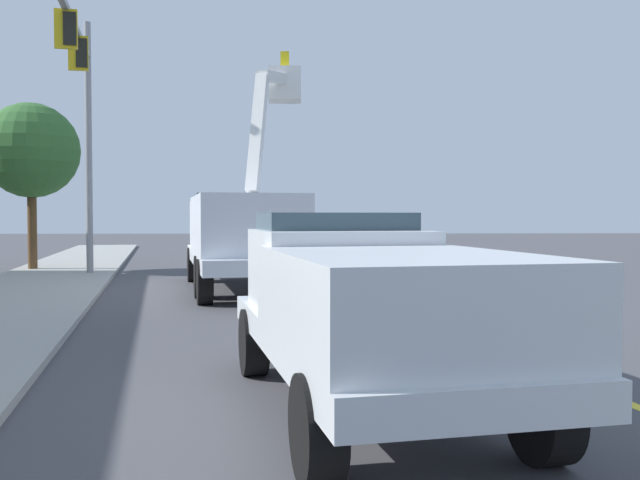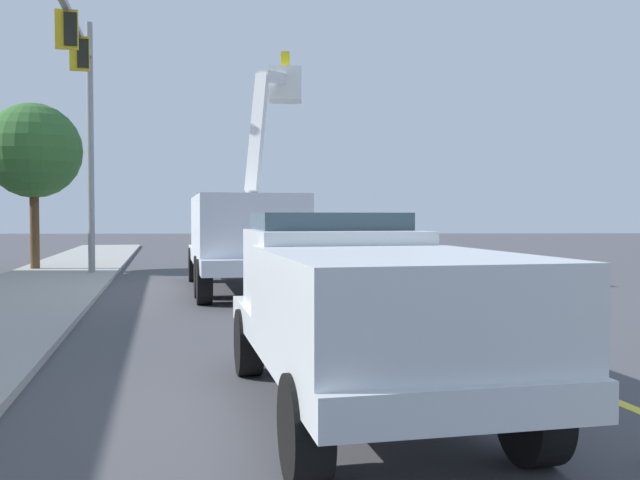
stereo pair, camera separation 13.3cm
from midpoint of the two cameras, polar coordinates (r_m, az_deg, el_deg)
ground at (r=17.66m, az=3.58°, el=-4.57°), size 120.00×120.00×0.00m
sidewalk_far_side at (r=17.31m, az=-23.66°, el=-4.67°), size 59.61×14.76×0.12m
lane_centre_stripe at (r=17.66m, az=3.58°, el=-4.56°), size 49.15×9.51×0.01m
utility_bucket_truck at (r=19.08m, az=-6.25°, el=0.74°), size 8.52×3.99×6.59m
service_pickup_truck at (r=7.27m, az=3.85°, el=-5.17°), size 5.89×3.11×2.06m
passing_minivan at (r=27.34m, az=3.72°, el=-0.19°), size 5.07×2.76×1.69m
traffic_cone_mid_front at (r=14.58m, az=2.67°, el=-4.39°), size 0.40×0.40×0.81m
traffic_cone_mid_rear at (r=23.57m, az=-2.89°, el=-2.05°), size 0.40×0.40×0.72m
traffic_signal_mast at (r=22.90m, az=-18.52°, el=10.94°), size 6.85×1.47×8.40m
street_tree_right at (r=27.13m, az=-22.16°, el=6.71°), size 3.37×3.37×6.02m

